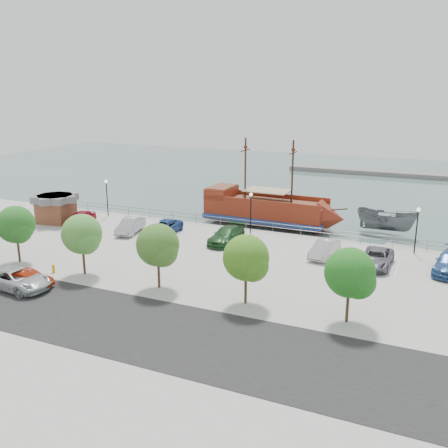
% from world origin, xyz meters
% --- Properties ---
extents(ground, '(160.00, 160.00, 0.00)m').
position_xyz_m(ground, '(0.00, 0.00, -1.00)').
color(ground, '#3D5753').
extents(land_slab, '(100.00, 58.00, 1.20)m').
position_xyz_m(land_slab, '(0.00, -21.00, -0.60)').
color(land_slab, '#AAA6A0').
rests_on(land_slab, ground).
extents(street, '(100.00, 8.00, 0.04)m').
position_xyz_m(street, '(0.00, -16.00, 0.01)').
color(street, black).
rests_on(street, land_slab).
extents(sidewalk, '(100.00, 4.00, 0.05)m').
position_xyz_m(sidewalk, '(0.00, -10.00, 0.01)').
color(sidewalk, '#A1A097').
rests_on(sidewalk, land_slab).
extents(seawall_railing, '(50.00, 0.06, 1.00)m').
position_xyz_m(seawall_railing, '(0.00, 7.80, 0.53)').
color(seawall_railing, slate).
rests_on(seawall_railing, land_slab).
extents(far_shore, '(40.00, 3.00, 0.80)m').
position_xyz_m(far_shore, '(10.00, 55.00, -0.60)').
color(far_shore, slate).
rests_on(far_shore, ground).
extents(pirate_ship, '(16.70, 5.05, 10.48)m').
position_xyz_m(pirate_ship, '(0.33, 13.62, 0.76)').
color(pirate_ship, maroon).
rests_on(pirate_ship, ground).
extents(patrol_boat, '(7.06, 3.84, 2.59)m').
position_xyz_m(patrol_boat, '(12.50, 15.35, 0.29)').
color(patrol_boat, slate).
rests_on(patrol_boat, ground).
extents(dock_west, '(6.63, 3.50, 0.36)m').
position_xyz_m(dock_west, '(-14.73, 9.20, -0.82)').
color(dock_west, gray).
rests_on(dock_west, ground).
extents(dock_mid, '(6.46, 3.30, 0.35)m').
position_xyz_m(dock_mid, '(7.31, 9.20, -0.82)').
color(dock_mid, gray).
rests_on(dock_mid, ground).
extents(dock_east, '(7.74, 3.55, 0.43)m').
position_xyz_m(dock_east, '(16.65, 9.20, -0.79)').
color(dock_east, gray).
rests_on(dock_east, ground).
extents(shed, '(4.24, 4.24, 3.09)m').
position_xyz_m(shed, '(-21.56, 1.86, 1.65)').
color(shed, brown).
rests_on(shed, land_slab).
extents(street_van, '(5.75, 2.92, 1.56)m').
position_xyz_m(street_van, '(-10.67, -14.48, 0.78)').
color(street_van, '#B7BCBF').
rests_on(street_van, street).
extents(street_sedan, '(4.04, 1.78, 1.29)m').
position_xyz_m(street_sedan, '(-10.16, -13.92, 0.65)').
color(street_sedan, '#A2210B').
rests_on(street_sedan, street).
extents(fire_hydrant, '(0.25, 0.25, 0.72)m').
position_xyz_m(fire_hydrant, '(-10.52, -10.80, 0.39)').
color(fire_hydrant, '#D1A901').
rests_on(fire_hydrant, sidewalk).
extents(lamp_post_left, '(0.36, 0.36, 4.28)m').
position_xyz_m(lamp_post_left, '(-18.00, 6.50, 2.94)').
color(lamp_post_left, black).
rests_on(lamp_post_left, land_slab).
extents(lamp_post_mid, '(0.36, 0.36, 4.28)m').
position_xyz_m(lamp_post_mid, '(0.00, 6.50, 2.94)').
color(lamp_post_mid, black).
rests_on(lamp_post_mid, land_slab).
extents(lamp_post_right, '(0.36, 0.36, 4.28)m').
position_xyz_m(lamp_post_right, '(16.00, 6.50, 2.94)').
color(lamp_post_right, black).
rests_on(lamp_post_right, land_slab).
extents(tree_b, '(3.30, 3.20, 5.00)m').
position_xyz_m(tree_b, '(-14.85, -10.07, 3.30)').
color(tree_b, '#473321').
rests_on(tree_b, sidewalk).
extents(tree_c, '(3.30, 3.20, 5.00)m').
position_xyz_m(tree_c, '(-7.85, -10.07, 3.30)').
color(tree_c, '#473321').
rests_on(tree_c, sidewalk).
extents(tree_d, '(3.30, 3.20, 5.00)m').
position_xyz_m(tree_d, '(-0.85, -10.07, 3.30)').
color(tree_d, '#473321').
rests_on(tree_d, sidewalk).
extents(tree_e, '(3.30, 3.20, 5.00)m').
position_xyz_m(tree_e, '(6.15, -10.07, 3.30)').
color(tree_e, '#473321').
rests_on(tree_e, sidewalk).
extents(tree_f, '(3.30, 3.20, 5.00)m').
position_xyz_m(tree_f, '(13.15, -10.07, 3.30)').
color(tree_f, '#473321').
rests_on(tree_f, sidewalk).
extents(parked_car_a, '(2.68, 4.94, 1.60)m').
position_xyz_m(parked_car_a, '(-18.05, 1.61, 0.80)').
color(parked_car_a, maroon).
rests_on(parked_car_a, land_slab).
extents(parked_car_b, '(2.52, 4.92, 1.55)m').
position_xyz_m(parked_car_b, '(-11.46, 1.58, 0.77)').
color(parked_car_b, '#ADADAD').
rests_on(parked_car_b, land_slab).
extents(parked_car_c, '(2.42, 5.01, 1.38)m').
position_xyz_m(parked_car_c, '(-8.08, 2.69, 0.69)').
color(parked_car_c, navy).
rests_on(parked_car_c, land_slab).
extents(parked_car_d, '(2.35, 5.38, 1.54)m').
position_xyz_m(parked_car_d, '(-0.92, 2.41, 0.77)').
color(parked_car_d, '#225025').
rests_on(parked_car_d, land_slab).
extents(parked_car_f, '(2.14, 4.71, 1.50)m').
position_xyz_m(parked_car_f, '(8.74, 2.20, 0.75)').
color(parked_car_f, beige).
rests_on(parked_car_f, land_slab).
extents(parked_car_g, '(2.54, 5.25, 1.44)m').
position_xyz_m(parked_car_g, '(13.27, 1.58, 0.72)').
color(parked_car_g, slate).
rests_on(parked_car_g, land_slab).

